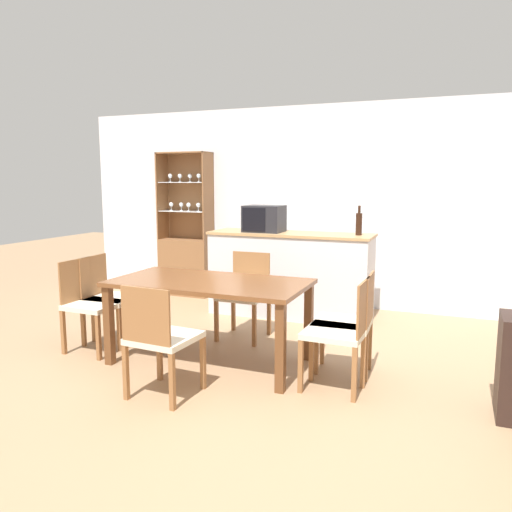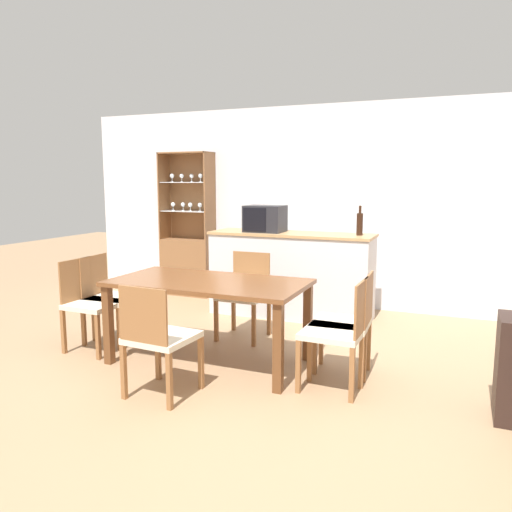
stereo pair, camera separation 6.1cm
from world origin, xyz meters
name	(u,v)px [view 2 (the right image)]	position (x,y,z in m)	size (l,w,h in m)	color
ground_plane	(233,373)	(0.00, 0.00, 0.00)	(18.00, 18.00, 0.00)	#A37F5B
wall_back	(320,207)	(0.00, 2.63, 1.27)	(6.80, 0.06, 2.55)	silver
kitchen_counter	(291,274)	(-0.14, 1.92, 0.50)	(1.93, 0.59, 1.00)	silver
display_cabinet	(188,254)	(-1.85, 2.45, 0.58)	(0.74, 0.32, 1.99)	brown
dining_table	(209,291)	(-0.31, 0.17, 0.65)	(1.71, 0.88, 0.74)	brown
dining_chair_side_right_far	(346,323)	(0.88, 0.31, 0.45)	(0.47, 0.47, 0.86)	beige
dining_chair_head_near	(159,338)	(-0.32, -0.61, 0.45)	(0.48, 0.48, 0.86)	beige
dining_chair_side_left_far	(109,297)	(-1.51, 0.30, 0.45)	(0.47, 0.47, 0.86)	beige
dining_chair_head_far	(245,294)	(-0.31, 0.95, 0.45)	(0.45, 0.45, 0.86)	beige
dining_chair_side_right_near	(338,332)	(0.88, 0.04, 0.45)	(0.46, 0.46, 0.86)	beige
dining_chair_side_left_near	(91,303)	(-1.51, 0.04, 0.45)	(0.46, 0.46, 0.86)	beige
microwave	(265,219)	(-0.47, 1.89, 1.16)	(0.45, 0.35, 0.31)	#232328
wine_bottle	(360,223)	(0.65, 1.94, 1.13)	(0.07, 0.07, 0.33)	black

